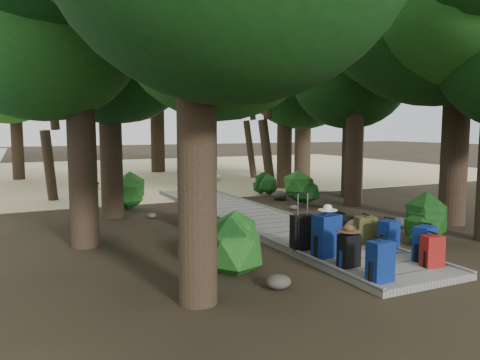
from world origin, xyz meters
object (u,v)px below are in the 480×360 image
duffel_right_black (339,223)px  lone_suitcase_on_sand (190,182)px  backpack_left_b (349,249)px  backpack_right_a (432,249)px  kayak (93,185)px  backpack_right_c (389,233)px  backpack_right_b (424,242)px  backpack_right_d (365,228)px  suitcase_on_boardwalk (302,232)px  duffel_right_khaki (354,229)px  sun_lounger (213,174)px  backpack_left_a (380,259)px  backpack_left_c (327,233)px

duffel_right_black → lone_suitcase_on_sand: size_ratio=1.24×
backpack_left_b → backpack_right_a: (1.30, -0.61, -0.01)m
kayak → duffel_right_black: bearing=-50.5°
backpack_right_c → kayak: size_ratio=0.17×
backpack_left_b → kayak: (-2.39, 13.23, -0.23)m
backpack_right_b → backpack_right_d: bearing=75.4°
backpack_left_b → backpack_right_d: backpack_left_b is taller
backpack_right_c → duffel_right_black: backpack_right_c is taller
backpack_right_c → suitcase_on_boardwalk: size_ratio=0.92×
duffel_right_khaki → sun_lounger: sun_lounger is taller
backpack_right_b → duffel_right_black: backpack_right_b is taller
backpack_left_b → duffel_right_khaki: backpack_left_b is taller
duffel_right_black → kayak: (-3.79, 11.11, -0.16)m
lone_suitcase_on_sand → duffel_right_khaki: bearing=-86.5°
backpack_left_a → lone_suitcase_on_sand: (1.22, 12.40, -0.15)m
backpack_right_c → duffel_right_black: size_ratio=0.84×
backpack_right_d → lone_suitcase_on_sand: backpack_right_d is taller
backpack_right_b → lone_suitcase_on_sand: bearing=73.8°
backpack_right_a → duffel_right_black: 2.74m
backpack_right_d → suitcase_on_boardwalk: suitcase_on_boardwalk is taller
backpack_right_d → sun_lounger: backpack_right_d is taller
backpack_left_a → duffel_right_khaki: 2.83m
backpack_left_c → backpack_right_b: backpack_left_c is taller
backpack_left_b → lone_suitcase_on_sand: size_ratio=1.04×
lone_suitcase_on_sand → sun_lounger: bearing=55.0°
suitcase_on_boardwalk → backpack_left_b: bearing=-80.9°
backpack_left_b → suitcase_on_boardwalk: (-0.09, 1.32, 0.03)m
backpack_right_d → suitcase_on_boardwalk: (-1.45, 0.13, 0.03)m
suitcase_on_boardwalk → kayak: (-2.30, 11.91, -0.26)m
backpack_right_c → sun_lounger: bearing=70.7°
lone_suitcase_on_sand → kayak: 3.93m
backpack_right_d → duffel_right_khaki: (0.03, 0.40, -0.10)m
backpack_left_b → lone_suitcase_on_sand: 11.62m
backpack_right_a → suitcase_on_boardwalk: size_ratio=0.88×
backpack_right_b → backpack_left_c: bearing=126.3°
duffel_right_black → suitcase_on_boardwalk: suitcase_on_boardwalk is taller
backpack_right_d → duffel_right_black: 0.95m
backpack_left_c → backpack_right_c: bearing=-12.1°
backpack_right_c → backpack_left_a: bearing=-148.2°
duffel_right_black → sun_lounger: 12.42m
backpack_right_c → backpack_right_d: bearing=88.3°
duffel_right_khaki → suitcase_on_boardwalk: bearing=178.5°
backpack_left_a → backpack_left_b: bearing=83.7°
duffel_right_khaki → duffel_right_black: 0.54m
kayak → backpack_right_d: bearing=-52.0°
backpack_right_b → lone_suitcase_on_sand: size_ratio=1.16×
backpack_left_c → backpack_right_d: size_ratio=1.40×
backpack_left_b → sun_lounger: 14.77m
duffel_right_khaki → backpack_left_b: bearing=-143.0°
backpack_left_b → duffel_right_black: 2.55m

